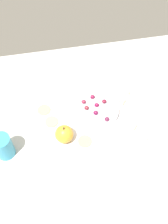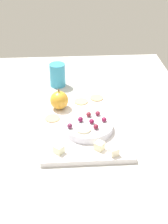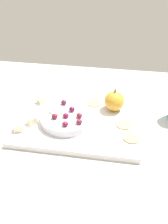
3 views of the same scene
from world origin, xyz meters
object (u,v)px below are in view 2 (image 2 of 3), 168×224
at_px(cheese_cube_0, 99,146).
at_px(cracker_2, 97,98).
at_px(cracker_0, 81,102).
at_px(grape_4, 96,127).
at_px(grape_0, 104,119).
at_px(cracker_1, 52,118).
at_px(cheese_cube_1, 114,151).
at_px(cheese_cube_2, 59,149).
at_px(grape_3, 81,119).
at_px(cup, 57,75).
at_px(grape_5, 89,114).
at_px(platter, 84,125).
at_px(serving_dish, 88,127).
at_px(grape_1, 70,126).
at_px(apple_slice_0, 83,129).
at_px(grape_6, 92,121).
at_px(apple_whole, 59,100).
at_px(grape_2, 98,113).

bearing_deg(cheese_cube_0, cracker_2, 175.92).
height_order(cracker_0, grape_4, grape_4).
bearing_deg(grape_0, cracker_1, -110.22).
xyz_separation_m(cheese_cube_1, grape_0, (-0.14, -0.01, 0.02)).
height_order(cheese_cube_2, cracker_1, cheese_cube_2).
xyz_separation_m(grape_0, grape_3, (-0.00, -0.08, 0.00)).
relative_size(cheese_cube_2, cracker_2, 0.50).
xyz_separation_m(cheese_cube_2, cup, (-0.47, -0.01, 0.02)).
xyz_separation_m(cheese_cube_2, cracker_2, (-0.32, 0.15, -0.01)).
xyz_separation_m(grape_4, cup, (-0.39, -0.13, -0.00)).
xyz_separation_m(cheese_cube_1, grape_5, (-0.18, -0.06, 0.02)).
relative_size(platter, serving_dish, 2.35).
height_order(cracker_0, grape_1, grape_1).
xyz_separation_m(serving_dish, cheese_cube_0, (0.11, 0.03, 0.00)).
bearing_deg(cracker_1, apple_slice_0, 43.52).
bearing_deg(grape_4, cheese_cube_1, 23.49).
relative_size(grape_5, apple_slice_0, 0.38).
distance_m(cracker_2, cup, 0.22).
height_order(serving_dish, cracker_0, serving_dish).
height_order(platter, apple_slice_0, apple_slice_0).
xyz_separation_m(cracker_0, grape_3, (0.17, -0.01, 0.03)).
bearing_deg(grape_3, grape_1, -48.33).
distance_m(serving_dish, cracker_1, 0.14).
bearing_deg(apple_slice_0, grape_6, 140.93).
bearing_deg(cheese_cube_2, grape_5, 146.82).
distance_m(cracker_0, grape_5, 0.15).
bearing_deg(apple_slice_0, cup, -167.82).
height_order(serving_dish, grape_5, grape_5).
bearing_deg(cup, apple_whole, 2.16).
height_order(serving_dish, grape_6, grape_6).
height_order(cheese_cube_0, cup, cup).
bearing_deg(grape_5, cheese_cube_2, -33.18).
xyz_separation_m(apple_whole, cracker_1, (0.07, -0.03, -0.03)).
relative_size(apple_whole, cup, 0.68).
bearing_deg(apple_slice_0, grape_0, 121.54).
bearing_deg(cracker_1, cup, 176.59).
height_order(cheese_cube_1, grape_0, grape_0).
xyz_separation_m(serving_dish, cracker_2, (-0.21, 0.05, -0.01)).
bearing_deg(grape_2, grape_6, -27.91).
distance_m(grape_5, grape_6, 0.04).
distance_m(cracker_2, grape_1, 0.26).
xyz_separation_m(cheese_cube_0, grape_0, (-0.11, 0.03, 0.02)).
relative_size(platter, cheese_cube_2, 15.29).
bearing_deg(grape_2, grape_5, -79.31).
xyz_separation_m(cracker_0, grape_6, (0.18, 0.02, 0.03)).
bearing_deg(grape_0, platter, -114.09).
bearing_deg(platter, grape_3, -25.20).
relative_size(cracker_0, grape_0, 2.78).
relative_size(cheese_cube_2, grape_6, 1.38).
xyz_separation_m(cracker_1, cup, (-0.29, 0.02, 0.03)).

